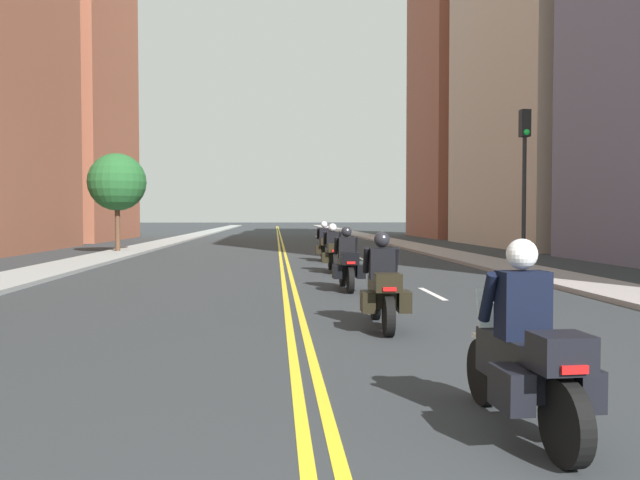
# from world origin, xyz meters

# --- Properties ---
(ground_plane) EXTENTS (264.00, 264.00, 0.00)m
(ground_plane) POSITION_xyz_m (0.00, 48.00, 0.00)
(ground_plane) COLOR #2C2F32
(sidewalk_left) EXTENTS (2.08, 144.00, 0.12)m
(sidewalk_left) POSITION_xyz_m (-7.66, 48.00, 0.06)
(sidewalk_left) COLOR gray
(sidewalk_left) RESTS_ON ground
(sidewalk_right) EXTENTS (2.08, 144.00, 0.12)m
(sidewalk_right) POSITION_xyz_m (7.66, 48.00, 0.06)
(sidewalk_right) COLOR gray
(sidewalk_right) RESTS_ON ground
(centreline_yellow_inner) EXTENTS (0.12, 132.00, 0.01)m
(centreline_yellow_inner) POSITION_xyz_m (-0.12, 48.00, 0.00)
(centreline_yellow_inner) COLOR yellow
(centreline_yellow_inner) RESTS_ON ground
(centreline_yellow_outer) EXTENTS (0.12, 132.00, 0.01)m
(centreline_yellow_outer) POSITION_xyz_m (0.12, 48.00, 0.00)
(centreline_yellow_outer) COLOR yellow
(centreline_yellow_outer) RESTS_ON ground
(lane_dashes_white) EXTENTS (0.14, 56.40, 0.01)m
(lane_dashes_white) POSITION_xyz_m (3.31, 29.00, 0.00)
(lane_dashes_white) COLOR silver
(lane_dashes_white) RESTS_ON ground
(building_right_1) EXTENTS (7.62, 15.64, 29.17)m
(building_right_1) POSITION_xyz_m (15.93, 36.97, 14.59)
(building_right_1) COLOR #C7B09B
(building_right_1) RESTS_ON ground
(building_left_2) EXTENTS (6.72, 14.11, 27.43)m
(building_left_2) POSITION_xyz_m (-15.47, 48.98, 13.71)
(building_left_2) COLOR brown
(building_left_2) RESTS_ON ground
(building_right_2) EXTENTS (6.63, 12.11, 27.60)m
(building_right_2) POSITION_xyz_m (15.43, 53.72, 13.80)
(building_right_2) COLOR #97523C
(building_right_2) RESTS_ON ground
(motorcycle_0) EXTENTS (0.78, 2.18, 1.63)m
(motorcycle_0) POSITION_xyz_m (1.71, 4.42, 0.66)
(motorcycle_0) COLOR black
(motorcycle_0) RESTS_ON ground
(motorcycle_1) EXTENTS (0.77, 2.24, 1.56)m
(motorcycle_1) POSITION_xyz_m (1.38, 9.49, 0.63)
(motorcycle_1) COLOR black
(motorcycle_1) RESTS_ON ground
(motorcycle_2) EXTENTS (0.77, 2.11, 1.56)m
(motorcycle_2) POSITION_xyz_m (1.40, 14.82, 0.64)
(motorcycle_2) COLOR black
(motorcycle_2) RESTS_ON ground
(motorcycle_3) EXTENTS (0.76, 2.12, 1.58)m
(motorcycle_3) POSITION_xyz_m (1.51, 19.84, 0.65)
(motorcycle_3) COLOR black
(motorcycle_3) RESTS_ON ground
(motorcycle_4) EXTENTS (0.77, 2.14, 1.60)m
(motorcycle_4) POSITION_xyz_m (1.63, 24.99, 0.66)
(motorcycle_4) COLOR black
(motorcycle_4) RESTS_ON ground
(traffic_light_near) EXTENTS (0.28, 0.38, 4.96)m
(traffic_light_near) POSITION_xyz_m (7.02, 17.84, 3.39)
(traffic_light_near) COLOR black
(traffic_light_near) RESTS_ON ground
(street_tree_0) EXTENTS (2.79, 2.79, 4.87)m
(street_tree_0) POSITION_xyz_m (-8.01, 31.03, 3.46)
(street_tree_0) COLOR #513724
(street_tree_0) RESTS_ON ground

